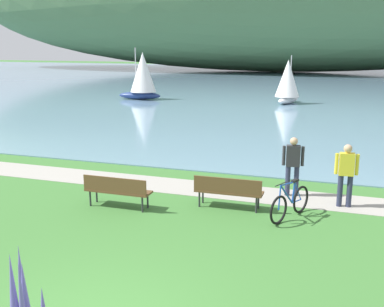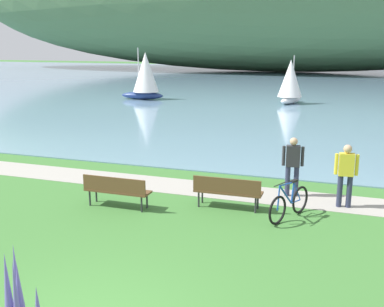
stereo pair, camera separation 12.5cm
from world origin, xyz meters
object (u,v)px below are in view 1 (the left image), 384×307
at_px(sailboat_mid_bay, 142,75).
at_px(bicycle_leaning_near_bench, 290,203).
at_px(park_bench_further_along, 228,190).
at_px(sailboat_nearest_to_shore, 288,81).
at_px(person_on_the_grass, 346,172).
at_px(park_bench_near_camera, 117,189).
at_px(person_at_shoreline, 293,163).

bearing_deg(sailboat_mid_bay, bicycle_leaning_near_bench, -57.57).
relative_size(park_bench_further_along, sailboat_nearest_to_shore, 0.53).
bearing_deg(sailboat_mid_bay, person_on_the_grass, -53.58).
relative_size(park_bench_near_camera, sailboat_nearest_to_shore, 0.52).
bearing_deg(sailboat_mid_bay, sailboat_nearest_to_shore, 4.53).
distance_m(person_on_the_grass, sailboat_nearest_to_shore, 21.87).
bearing_deg(park_bench_further_along, bicycle_leaning_near_bench, -6.57).
bearing_deg(park_bench_near_camera, bicycle_leaning_near_bench, 8.81).
height_order(park_bench_near_camera, park_bench_further_along, same).
xyz_separation_m(bicycle_leaning_near_bench, sailboat_mid_bay, (-13.91, 21.89, 1.50)).
height_order(park_bench_near_camera, person_at_shoreline, person_at_shoreline).
relative_size(sailboat_nearest_to_shore, sailboat_mid_bay, 0.87).
distance_m(park_bench_further_along, sailboat_nearest_to_shore, 22.64).
bearing_deg(park_bench_near_camera, sailboat_mid_bay, 112.78).
relative_size(park_bench_near_camera, sailboat_mid_bay, 0.46).
xyz_separation_m(bicycle_leaning_near_bench, person_at_shoreline, (-0.16, 1.80, 0.58)).
height_order(park_bench_further_along, sailboat_mid_bay, sailboat_mid_bay).
bearing_deg(person_on_the_grass, park_bench_further_along, -158.88).
height_order(person_at_shoreline, sailboat_nearest_to_shore, sailboat_nearest_to_shore).
bearing_deg(sailboat_nearest_to_shore, bicycle_leaning_near_bench, -82.73).
relative_size(park_bench_near_camera, person_at_shoreline, 1.05).
distance_m(park_bench_near_camera, bicycle_leaning_near_bench, 4.48).
height_order(bicycle_leaning_near_bench, person_at_shoreline, person_at_shoreline).
distance_m(park_bench_near_camera, person_at_shoreline, 4.96).
relative_size(park_bench_further_along, person_on_the_grass, 1.06).
bearing_deg(person_at_shoreline, sailboat_mid_bay, 124.39).
distance_m(bicycle_leaning_near_bench, person_at_shoreline, 1.90).
height_order(park_bench_further_along, person_at_shoreline, person_at_shoreline).
bearing_deg(person_at_shoreline, bicycle_leaning_near_bench, -84.91).
height_order(park_bench_further_along, bicycle_leaning_near_bench, bicycle_leaning_near_bench).
bearing_deg(bicycle_leaning_near_bench, park_bench_further_along, 173.43).
distance_m(person_on_the_grass, sailboat_mid_bay, 25.60).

